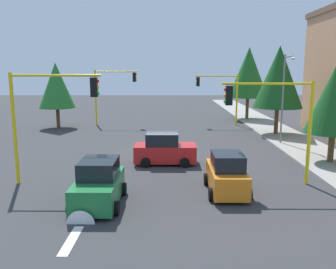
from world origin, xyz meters
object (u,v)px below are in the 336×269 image
tree_opposite_side (56,86)px  traffic_signal_far_left (220,90)px  traffic_signal_near_right (48,106)px  traffic_signal_far_right (112,87)px  car_green (99,184)px  car_orange (227,175)px  car_red (165,150)px  tree_roadside_mid (279,77)px  tree_roadside_far (249,73)px  traffic_signal_near_left (274,112)px  tree_roadside_near (335,98)px  street_lamp_curbside (285,90)px

tree_opposite_side → traffic_signal_far_left: bearing=96.9°
traffic_signal_near_right → traffic_signal_far_right: size_ratio=0.98×
car_green → car_orange: (-1.53, 5.84, -0.00)m
traffic_signal_near_right → traffic_signal_far_left: (-20.00, 11.35, -0.24)m
traffic_signal_far_right → car_red: traffic_signal_far_right is taller
car_red → tree_opposite_side: bearing=-141.7°
tree_roadside_mid → car_green: bearing=-37.0°
traffic_signal_far_left → tree_roadside_far: 5.82m
car_red → car_orange: bearing=29.9°
tree_opposite_side → traffic_signal_far_right: bearing=110.7°
traffic_signal_near_left → car_green: size_ratio=1.38×
traffic_signal_near_right → car_orange: bearing=81.3°
traffic_signal_near_right → tree_opposite_side: bearing=-163.6°
traffic_signal_near_left → car_red: bearing=-125.7°
traffic_signal_near_left → car_orange: size_ratio=1.44×
traffic_signal_near_right → tree_opposite_side: size_ratio=0.87×
tree_roadside_near → tree_roadside_far: tree_roadside_far is taller
street_lamp_curbside → car_green: 17.59m
traffic_signal_near_left → tree_roadside_near: bearing=129.4°
traffic_signal_near_left → tree_opposite_side: size_ratio=0.81×
traffic_signal_far_right → car_orange: size_ratio=1.58×
tree_roadside_mid → car_red: size_ratio=2.07×
traffic_signal_near_right → car_green: traffic_signal_near_right is taller
tree_roadside_far → car_orange: tree_roadside_far is taller
tree_roadside_near → car_green: bearing=-62.5°
traffic_signal_near_right → car_red: traffic_signal_near_right is taller
traffic_signal_far_left → tree_roadside_mid: (6.00, 4.36, 1.42)m
traffic_signal_far_right → car_red: size_ratio=1.51×
traffic_signal_near_left → traffic_signal_far_left: (-20.00, 0.01, 0.02)m
street_lamp_curbside → tree_opposite_side: size_ratio=1.07×
car_green → traffic_signal_near_right: bearing=-133.7°
traffic_signal_far_left → traffic_signal_far_right: size_ratio=0.92×
street_lamp_curbside → car_green: street_lamp_curbside is taller
car_red → car_orange: same height
traffic_signal_near_left → car_orange: 4.04m
traffic_signal_far_left → tree_opposite_side: bearing=-83.1°
tree_roadside_far → car_red: (20.00, -9.43, -4.64)m
tree_roadside_near → traffic_signal_far_left: bearing=-163.1°
tree_roadside_near → tree_roadside_mid: 10.07m
traffic_signal_far_right → car_red: (16.00, 5.79, -3.21)m
traffic_signal_far_left → traffic_signal_far_right: bearing=-90.0°
car_orange → street_lamp_curbside: bearing=151.1°
tree_roadside_near → car_orange: size_ratio=1.72×
traffic_signal_far_left → traffic_signal_far_right: traffic_signal_far_right is taller
car_green → car_red: size_ratio=1.00×
traffic_signal_far_right → car_green: traffic_signal_far_right is taller
car_green → car_orange: 6.04m
traffic_signal_far_left → tree_roadside_near: size_ratio=0.84×
tree_opposite_side → tree_roadside_near: size_ratio=1.04×
street_lamp_curbside → tree_opposite_side: (-8.39, -20.20, -0.05)m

